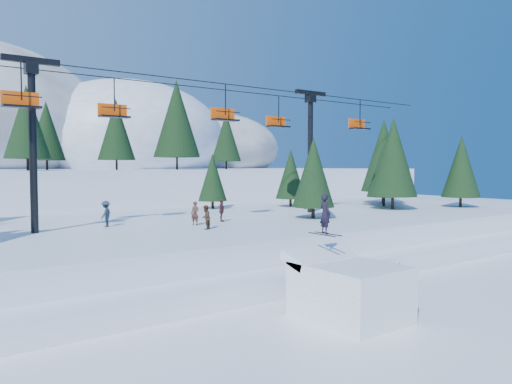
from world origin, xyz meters
TOP-DOWN VIEW (x-y plane):
  - ground at (0.00, 0.00)m, footprint 160.00×160.00m
  - mid_shelf at (0.00, 18.00)m, footprint 70.00×22.00m
  - berm at (0.00, 8.00)m, footprint 70.00×6.00m
  - jump_kicker at (-0.41, 1.10)m, footprint 3.44×4.69m
  - chairlift at (1.49, 18.05)m, footprint 46.00×3.21m
  - conifer_stand at (-0.09, 17.91)m, footprint 61.39×17.10m
  - distant_skiers at (-3.01, 17.15)m, footprint 32.64×8.22m
  - banner_near at (6.21, 3.93)m, footprint 2.64×1.16m
  - banner_far at (7.62, 5.12)m, footprint 2.83×0.48m

SIDE VIEW (x-z plane):
  - ground at x=0.00m, z-range 0.00..0.00m
  - banner_near at x=6.21m, z-range 0.09..0.99m
  - banner_far at x=7.62m, z-range 0.09..0.99m
  - berm at x=0.00m, z-range 0.00..1.10m
  - mid_shelf at x=0.00m, z-range 0.00..2.50m
  - jump_kicker at x=-0.41m, z-range -1.34..3.90m
  - distant_skiers at x=-3.01m, z-range 2.45..4.18m
  - conifer_stand at x=-0.09m, z-range 1.94..12.24m
  - chairlift at x=1.49m, z-range 4.18..14.46m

